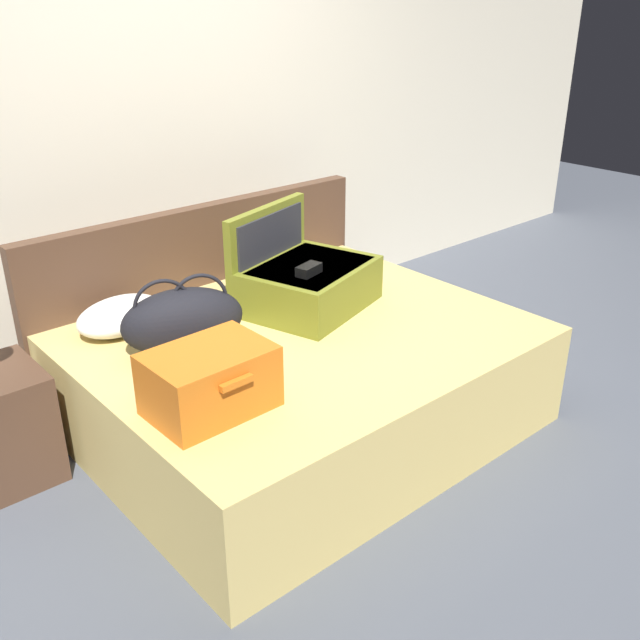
# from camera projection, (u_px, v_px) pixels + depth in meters

# --- Properties ---
(ground_plane) EXTENTS (12.00, 12.00, 0.00)m
(ground_plane) POSITION_uv_depth(u_px,v_px,m) (363.00, 462.00, 3.09)
(ground_plane) COLOR #4C515B
(back_wall) EXTENTS (8.00, 0.10, 2.60)m
(back_wall) POSITION_uv_depth(u_px,v_px,m) (147.00, 110.00, 3.68)
(back_wall) COLOR beige
(back_wall) RESTS_ON ground
(bed) EXTENTS (1.89, 1.53, 0.48)m
(bed) POSITION_uv_depth(u_px,v_px,m) (304.00, 379.00, 3.27)
(bed) COLOR tan
(bed) RESTS_ON ground
(headboard) EXTENTS (1.93, 0.08, 0.89)m
(headboard) POSITION_uv_depth(u_px,v_px,m) (205.00, 288.00, 3.73)
(headboard) COLOR #4C3323
(headboard) RESTS_ON ground
(hard_case_large) EXTENTS (0.72, 0.65, 0.46)m
(hard_case_large) POSITION_uv_depth(u_px,v_px,m) (305.00, 280.00, 3.38)
(hard_case_large) COLOR olive
(hard_case_large) RESTS_ON bed
(hard_case_medium) EXTENTS (0.44, 0.34, 0.24)m
(hard_case_medium) POSITION_uv_depth(u_px,v_px,m) (209.00, 380.00, 2.53)
(hard_case_medium) COLOR #D16619
(hard_case_medium) RESTS_ON bed
(duffel_bag) EXTENTS (0.56, 0.38, 0.34)m
(duffel_bag) POSITION_uv_depth(u_px,v_px,m) (183.00, 320.00, 2.94)
(duffel_bag) COLOR black
(duffel_bag) RESTS_ON bed
(pillow_near_headboard) EXTENTS (0.46, 0.36, 0.15)m
(pillow_near_headboard) POSITION_uv_depth(u_px,v_px,m) (121.00, 316.00, 3.15)
(pillow_near_headboard) COLOR white
(pillow_near_headboard) RESTS_ON bed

